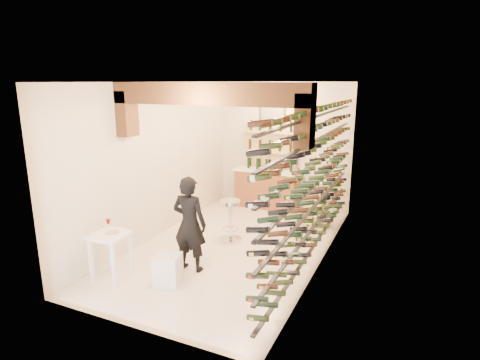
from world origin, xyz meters
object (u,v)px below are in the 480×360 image
Objects in this scene: wine_rack at (312,179)px; chrome_barstool at (230,217)px; back_counter at (267,187)px; white_stool at (168,270)px; tasting_table at (110,242)px; person at (190,224)px; crate_lower at (314,219)px.

chrome_barstool is at bearing 171.57° from wine_rack.
white_stool is (-0.03, -4.45, -0.29)m from back_counter.
tasting_table is at bearing -143.51° from wine_rack.
person is 1.95× the size of chrome_barstool.
tasting_table reaches higher than crate_lower.
wine_rack reaches higher than tasting_table.
tasting_table is 2.55m from chrome_barstool.
crate_lower is at bearing 101.37° from wine_rack.
white_stool is 0.57× the size of chrome_barstool.
back_counter is 4.46m from white_stool.
wine_rack is at bearing -55.34° from back_counter.
back_counter is at bearing 92.42° from chrome_barstool.
back_counter is at bearing 124.66° from wine_rack.
tasting_table is 0.58× the size of person.
crate_lower is (1.51, 3.57, -0.08)m from white_stool.
white_stool is 3.88m from crate_lower.
wine_rack is at bearing -148.60° from person.
chrome_barstool is at bearing -95.11° from person.
person is (0.99, 0.85, 0.18)m from tasting_table.
back_counter is at bearing -92.03° from person.
back_counter is 2.39m from chrome_barstool.
tasting_table reaches higher than white_stool.
back_counter is at bearing 75.54° from tasting_table.
wine_rack is 3.58m from tasting_table.
crate_lower is (-0.36, 1.77, -1.38)m from wine_rack.
crate_lower is at bearing 54.65° from tasting_table.
wine_rack is 6.62× the size of chrome_barstool.
back_counter is 1.97× the size of chrome_barstool.
wine_rack is 5.80× the size of tasting_table.
person is (0.07, 0.59, 0.59)m from white_stool.
chrome_barstool is at bearing -132.16° from crate_lower.
person is at bearing 37.68° from tasting_table.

